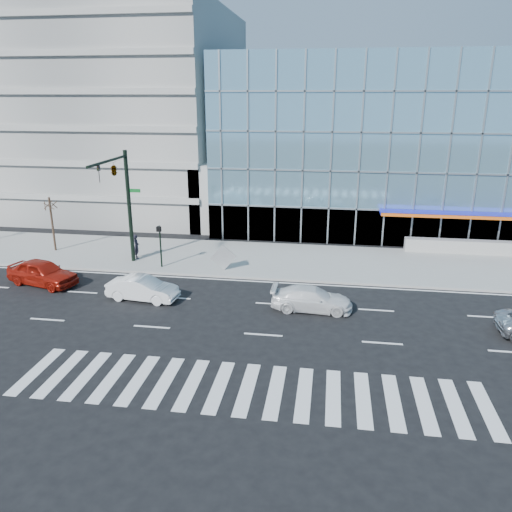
% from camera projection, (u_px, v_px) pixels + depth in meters
% --- Properties ---
extents(ground, '(160.00, 160.00, 0.00)m').
position_uv_depth(ground, '(272.00, 304.00, 29.46)').
color(ground, black).
rests_on(ground, ground).
extents(sidewalk, '(120.00, 8.00, 0.15)m').
position_uv_depth(sidewalk, '(285.00, 260.00, 36.96)').
color(sidewalk, gray).
rests_on(sidewalk, ground).
extents(theatre_building, '(42.00, 26.00, 15.00)m').
position_uv_depth(theatre_building, '(444.00, 139.00, 49.56)').
color(theatre_building, '#78AEC9').
rests_on(theatre_building, ground).
extents(parking_garage, '(24.00, 24.00, 20.00)m').
position_uv_depth(parking_garage, '(118.00, 111.00, 53.63)').
color(parking_garage, gray).
rests_on(parking_garage, ground).
extents(ramp_block, '(6.00, 8.00, 6.00)m').
position_uv_depth(ramp_block, '(232.00, 193.00, 46.30)').
color(ramp_block, gray).
rests_on(ramp_block, ground).
extents(tower_backdrop, '(14.00, 14.00, 48.00)m').
position_uv_depth(tower_backdrop, '(158.00, 24.00, 92.03)').
color(tower_backdrop, gray).
rests_on(tower_backdrop, ground).
extents(traffic_signal, '(1.14, 5.74, 8.00)m').
position_uv_depth(traffic_signal, '(119.00, 182.00, 33.41)').
color(traffic_signal, black).
rests_on(traffic_signal, sidewalk).
extents(ped_signal_post, '(0.30, 0.33, 3.00)m').
position_uv_depth(ped_signal_post, '(160.00, 240.00, 34.65)').
color(ped_signal_post, black).
rests_on(ped_signal_post, sidewalk).
extents(street_tree_near, '(1.10, 1.10, 4.23)m').
position_uv_depth(street_tree_near, '(50.00, 205.00, 37.90)').
color(street_tree_near, '#332319').
rests_on(street_tree_near, sidewalk).
extents(white_suv, '(4.65, 1.95, 1.34)m').
position_uv_depth(white_suv, '(312.00, 299.00, 28.47)').
color(white_suv, white).
rests_on(white_suv, ground).
extents(white_sedan, '(4.43, 1.94, 1.41)m').
position_uv_depth(white_sedan, '(143.00, 289.00, 29.89)').
color(white_sedan, white).
rests_on(white_sedan, ground).
extents(red_sedan, '(5.16, 3.13, 1.64)m').
position_uv_depth(red_sedan, '(42.00, 273.00, 32.21)').
color(red_sedan, maroon).
rests_on(red_sedan, ground).
extents(pedestrian, '(0.65, 0.78, 1.81)m').
position_uv_depth(pedestrian, '(136.00, 246.00, 36.88)').
color(pedestrian, black).
rests_on(pedestrian, sidewalk).
extents(tilted_panel, '(1.81, 0.43, 1.84)m').
position_uv_depth(tilted_panel, '(223.00, 257.00, 34.40)').
color(tilted_panel, '#AAAAAA').
rests_on(tilted_panel, sidewalk).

